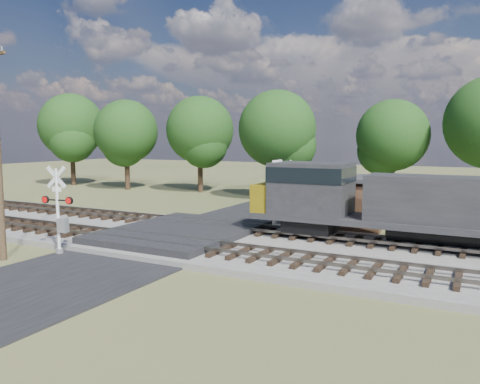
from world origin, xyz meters
The scene contains 10 objects.
ground centered at (0.00, 0.00, 0.00)m, with size 160.00×160.00×0.00m, color #49542C.
ballast_bed centered at (10.00, 0.50, 0.15)m, with size 140.00×10.00×0.30m, color gray.
road centered at (0.00, 0.00, 0.04)m, with size 7.00×60.00×0.08m, color black.
crossing_panel centered at (0.00, 0.50, 0.32)m, with size 7.00×9.00×0.62m, color #262628.
track_near centered at (3.12, -2.00, 0.41)m, with size 140.00×2.60×0.33m.
track_far centered at (3.12, 3.00, 0.41)m, with size 140.00×2.60×0.33m.
crossing_signal_near centered at (-3.13, -5.05, 1.78)m, with size 1.71×0.44×4.27m.
crossing_signal_far centered at (3.16, 7.56, 1.75)m, with size 1.70×0.37×4.21m.
equipment_shed centered at (7.20, 7.96, 1.64)m, with size 5.21×5.21×3.24m.
treeline centered at (4.10, 19.81, 6.35)m, with size 81.09×10.46×10.87m.
Camera 1 is at (14.59, -20.51, 5.52)m, focal length 35.00 mm.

